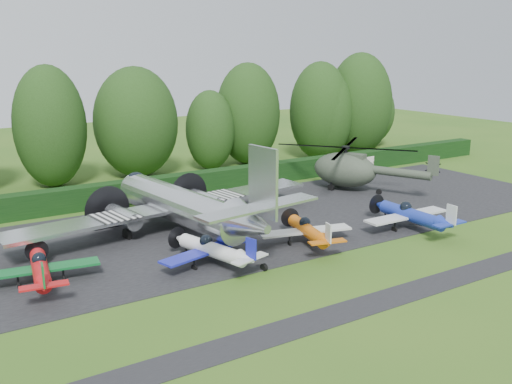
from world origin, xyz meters
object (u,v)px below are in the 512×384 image
light_plane_red (40,269)px  helicopter (346,167)px  transport_plane (182,205)px  light_plane_white (212,249)px  sign_board (364,163)px  light_plane_orange (308,230)px  light_plane_blue (411,215)px

light_plane_red → helicopter: size_ratio=0.45×
transport_plane → light_plane_white: bearing=-91.2°
transport_plane → sign_board: bearing=26.7°
light_plane_orange → sign_board: 25.18m
transport_plane → sign_board: (26.08, 9.00, -1.06)m
light_plane_orange → helicopter: bearing=26.6°
light_plane_orange → light_plane_blue: light_plane_blue is taller
light_plane_white → light_plane_blue: 16.21m
light_plane_white → light_plane_orange: size_ratio=1.03×
light_plane_white → helicopter: 23.02m
light_plane_white → light_plane_blue: light_plane_blue is taller
light_plane_orange → light_plane_red: bearing=158.1°
light_plane_blue → light_plane_orange: bearing=170.4°
transport_plane → light_plane_red: (-10.91, -4.28, -1.17)m
light_plane_red → transport_plane: bearing=13.2°
transport_plane → light_plane_orange: (6.42, -6.73, -1.17)m
transport_plane → light_plane_white: transport_plane is taller
light_plane_red → sign_board: (36.99, 13.27, 0.11)m
light_plane_blue → sign_board: (10.97, 17.13, -0.01)m
light_plane_orange → sign_board: bearing=24.8°
light_plane_red → light_plane_blue: 26.30m
light_plane_blue → helicopter: bearing=71.1°
light_plane_white → light_plane_orange: bearing=14.8°
light_plane_red → light_plane_white: bearing=-21.9°
light_plane_blue → sign_board: 20.34m
light_plane_red → light_plane_white: 10.16m
transport_plane → light_plane_red: size_ratio=3.57×
light_plane_orange → light_plane_blue: size_ratio=0.90×
light_plane_red → light_plane_blue: light_plane_blue is taller
light_plane_white → light_plane_blue: (16.15, -1.47, 0.09)m
helicopter → light_plane_blue: bearing=-83.6°
transport_plane → helicopter: transport_plane is taller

